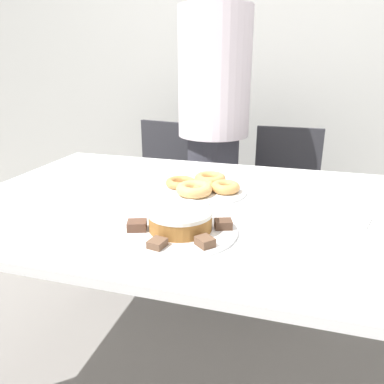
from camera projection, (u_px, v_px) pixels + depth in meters
ground_plane at (210, 372)px, 1.58m from camera, size 12.00×12.00×0.00m
wall_back at (268, 51)px, 2.64m from camera, size 8.00×0.05×2.60m
table at (213, 222)px, 1.35m from camera, size 1.79×1.09×0.76m
person_standing at (214, 128)px, 2.10m from camera, size 0.39×0.39×1.69m
office_chair_left at (157, 194)px, 2.48m from camera, size 0.52×0.52×0.86m
office_chair_right at (283, 207)px, 2.27m from camera, size 0.44×0.44×0.86m
plate_cake at (180, 230)px, 1.10m from camera, size 0.34×0.34×0.01m
plate_donuts at (201, 190)px, 1.45m from camera, size 0.36×0.36×0.01m
frosted_cake at (180, 219)px, 1.09m from camera, size 0.19×0.19×0.06m
lamington_0 at (160, 212)px, 1.20m from camera, size 0.07×0.07×0.02m
lamington_1 at (137, 225)px, 1.09m from camera, size 0.07×0.06×0.03m
lamington_2 at (157, 243)px, 0.99m from camera, size 0.05×0.05×0.02m
lamington_3 at (205, 242)px, 1.00m from camera, size 0.06×0.06×0.02m
lamington_4 at (223, 224)px, 1.10m from camera, size 0.06×0.06×0.02m
lamington_5 at (199, 210)px, 1.20m from camera, size 0.06×0.07×0.03m
donut_0 at (201, 185)px, 1.44m from camera, size 0.10×0.10×0.03m
donut_1 at (181, 183)px, 1.47m from camera, size 0.12×0.12×0.03m
donut_2 at (194, 189)px, 1.38m from camera, size 0.13×0.13×0.04m
donut_3 at (225, 187)px, 1.41m from camera, size 0.11×0.11×0.04m
donut_4 at (210, 178)px, 1.52m from camera, size 0.13×0.13×0.03m
napkin at (344, 219)px, 1.19m from camera, size 0.18×0.16×0.01m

